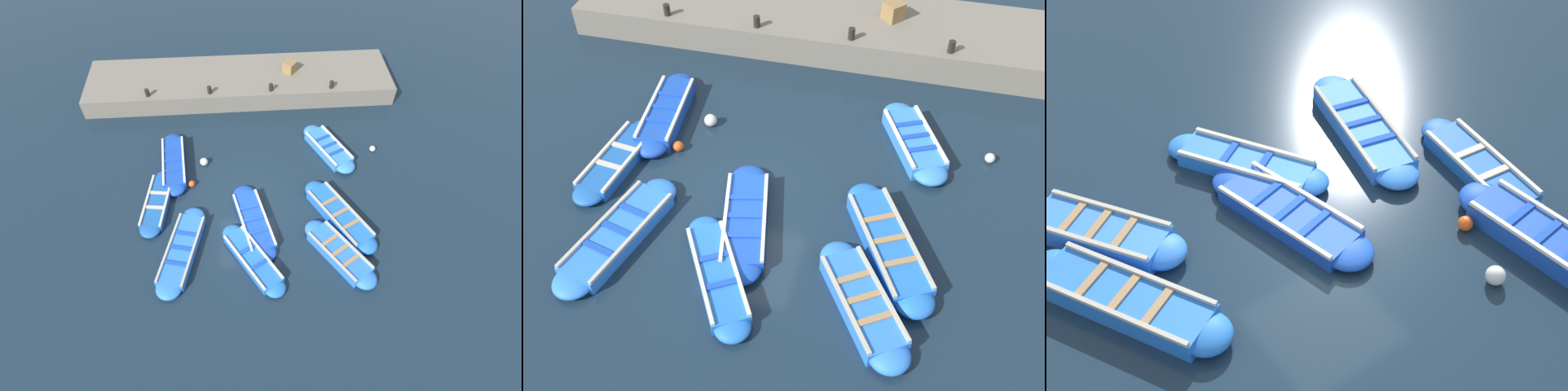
# 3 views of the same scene
# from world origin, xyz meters

# --- Properties ---
(ground_plane) EXTENTS (120.00, 120.00, 0.00)m
(ground_plane) POSITION_xyz_m (0.00, 0.00, 0.00)
(ground_plane) COLOR #162838
(boat_inner_gap) EXTENTS (3.29, 2.38, 0.37)m
(boat_inner_gap) POSITION_xyz_m (2.40, 0.06, 0.16)
(boat_inner_gap) COLOR blue
(boat_inner_gap) RESTS_ON ground
(boat_bow_out) EXTENTS (3.79, 2.53, 0.47)m
(boat_bow_out) POSITION_xyz_m (0.78, 3.44, 0.20)
(boat_bow_out) COLOR blue
(boat_bow_out) RESTS_ON ground
(boat_mid_row) EXTENTS (3.63, 1.17, 0.45)m
(boat_mid_row) POSITION_xyz_m (-2.40, -2.97, 0.20)
(boat_mid_row) COLOR #1947B7
(boat_mid_row) RESTS_ON ground
(boat_outer_left) EXTENTS (3.38, 1.19, 0.35)m
(boat_outer_left) POSITION_xyz_m (-0.39, -3.50, 0.15)
(boat_outer_left) COLOR #1E59AD
(boat_outer_left) RESTS_ON ground
(boat_outer_right) EXTENTS (3.23, 2.48, 0.45)m
(boat_outer_right) POSITION_xyz_m (2.40, 3.12, 0.20)
(boat_outer_right) COLOR blue
(boat_outer_right) RESTS_ON ground
(boat_alongside) EXTENTS (3.93, 1.79, 0.40)m
(boat_alongside) POSITION_xyz_m (1.87, -2.44, 0.17)
(boat_alongside) COLOR blue
(boat_alongside) RESTS_ON ground
(boat_drifting) EXTENTS (3.29, 2.15, 0.43)m
(boat_drifting) POSITION_xyz_m (-2.82, 3.66, 0.19)
(boat_drifting) COLOR #3884E0
(boat_drifting) RESTS_ON ground
(boat_far_corner) EXTENTS (3.71, 1.65, 0.37)m
(boat_far_corner) POSITION_xyz_m (0.79, 0.19, 0.16)
(boat_far_corner) COLOR #1947B7
(boat_far_corner) RESTS_ON ground
(quay_wall) EXTENTS (3.40, 14.68, 0.91)m
(quay_wall) POSITION_xyz_m (-7.44, 0.00, 0.45)
(quay_wall) COLOR slate
(quay_wall) RESTS_ON ground
(bollard_north) EXTENTS (0.20, 0.20, 0.35)m
(bollard_north) POSITION_xyz_m (-6.09, -4.27, 1.08)
(bollard_north) COLOR black
(bollard_north) RESTS_ON quay_wall
(bollard_mid_north) EXTENTS (0.20, 0.20, 0.35)m
(bollard_mid_north) POSITION_xyz_m (-6.09, -1.42, 1.08)
(bollard_mid_north) COLOR black
(bollard_mid_north) RESTS_ON quay_wall
(bollard_mid_south) EXTENTS (0.20, 0.20, 0.35)m
(bollard_mid_south) POSITION_xyz_m (-6.09, 1.42, 1.08)
(bollard_mid_south) COLOR black
(bollard_mid_south) RESTS_ON quay_wall
(bollard_south) EXTENTS (0.20, 0.20, 0.35)m
(bollard_south) POSITION_xyz_m (-6.09, 4.27, 1.08)
(bollard_south) COLOR black
(bollard_south) RESTS_ON quay_wall
(wooden_crate) EXTENTS (0.75, 0.75, 0.53)m
(wooden_crate) POSITION_xyz_m (-7.50, 2.46, 1.17)
(wooden_crate) COLOR olive
(wooden_crate) RESTS_ON quay_wall
(buoy_orange_near) EXTENTS (0.28, 0.28, 0.28)m
(buoy_orange_near) POSITION_xyz_m (-1.26, -2.20, 0.14)
(buoy_orange_near) COLOR #E05119
(buoy_orange_near) RESTS_ON ground
(buoy_yellow_far) EXTENTS (0.26, 0.26, 0.26)m
(buoy_yellow_far) POSITION_xyz_m (-2.72, 5.59, 0.13)
(buoy_yellow_far) COLOR silver
(buoy_yellow_far) RESTS_ON ground
(buoy_white_drifting) EXTENTS (0.34, 0.34, 0.34)m
(buoy_white_drifting) POSITION_xyz_m (-2.42, -1.72, 0.17)
(buoy_white_drifting) COLOR silver
(buoy_white_drifting) RESTS_ON ground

